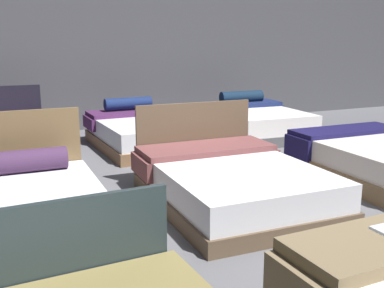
{
  "coord_description": "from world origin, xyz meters",
  "views": [
    {
      "loc": [
        -2.33,
        -4.31,
        1.73
      ],
      "look_at": [
        -0.27,
        0.25,
        0.59
      ],
      "focal_mm": 42.98,
      "sensor_mm": 36.0,
      "label": 1
    }
  ],
  "objects_px": {
    "bed_6": "(3,145)",
    "bed_7": "(142,132)",
    "bed_5": "(381,160)",
    "bed_3": "(21,210)",
    "bed_8": "(256,122)",
    "bed_4": "(230,182)"
  },
  "relations": [
    {
      "from": "bed_6",
      "to": "bed_7",
      "type": "distance_m",
      "value": 2.15
    },
    {
      "from": "bed_3",
      "to": "bed_7",
      "type": "relative_size",
      "value": 0.96
    },
    {
      "from": "bed_5",
      "to": "bed_6",
      "type": "distance_m",
      "value": 5.23
    },
    {
      "from": "bed_3",
      "to": "bed_6",
      "type": "xyz_separation_m",
      "value": [
        -0.03,
        2.85,
        0.02
      ]
    },
    {
      "from": "bed_5",
      "to": "bed_7",
      "type": "height_order",
      "value": "bed_7"
    },
    {
      "from": "bed_5",
      "to": "bed_6",
      "type": "relative_size",
      "value": 0.93
    },
    {
      "from": "bed_7",
      "to": "bed_8",
      "type": "xyz_separation_m",
      "value": [
        2.2,
        -0.01,
        0.02
      ]
    },
    {
      "from": "bed_3",
      "to": "bed_5",
      "type": "distance_m",
      "value": 4.31
    },
    {
      "from": "bed_3",
      "to": "bed_4",
      "type": "distance_m",
      "value": 2.13
    },
    {
      "from": "bed_4",
      "to": "bed_8",
      "type": "height_order",
      "value": "bed_4"
    },
    {
      "from": "bed_3",
      "to": "bed_7",
      "type": "xyz_separation_m",
      "value": [
        2.11,
        2.9,
        0.02
      ]
    },
    {
      "from": "bed_6",
      "to": "bed_3",
      "type": "bearing_deg",
      "value": -90.48
    },
    {
      "from": "bed_4",
      "to": "bed_7",
      "type": "distance_m",
      "value": 2.96
    },
    {
      "from": "bed_3",
      "to": "bed_5",
      "type": "xyz_separation_m",
      "value": [
        4.31,
        -0.07,
        0.02
      ]
    },
    {
      "from": "bed_3",
      "to": "bed_6",
      "type": "height_order",
      "value": "same"
    },
    {
      "from": "bed_7",
      "to": "bed_8",
      "type": "bearing_deg",
      "value": -1.83
    },
    {
      "from": "bed_5",
      "to": "bed_4",
      "type": "bearing_deg",
      "value": -179.13
    },
    {
      "from": "bed_6",
      "to": "bed_7",
      "type": "bearing_deg",
      "value": 0.24
    },
    {
      "from": "bed_3",
      "to": "bed_8",
      "type": "height_order",
      "value": "bed_3"
    },
    {
      "from": "bed_4",
      "to": "bed_5",
      "type": "relative_size",
      "value": 1.08
    },
    {
      "from": "bed_3",
      "to": "bed_7",
      "type": "height_order",
      "value": "bed_3"
    },
    {
      "from": "bed_3",
      "to": "bed_8",
      "type": "xyz_separation_m",
      "value": [
        4.31,
        2.9,
        0.04
      ]
    }
  ]
}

